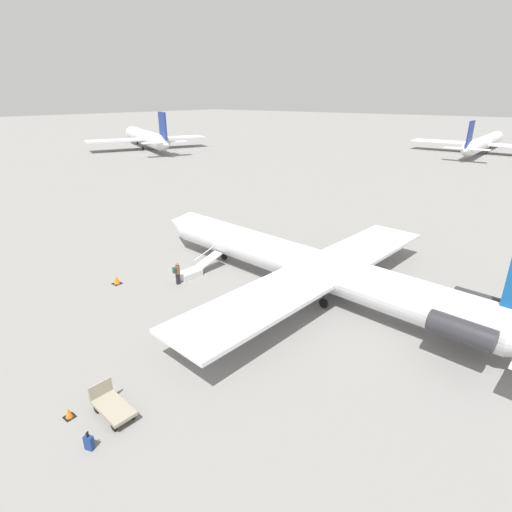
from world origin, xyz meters
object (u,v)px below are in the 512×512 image
Objects in this scene: airplane_main at (315,268)px; airplane_far_center at (146,137)px; airplane_far_left at (484,143)px; suitcase at (89,443)px; passenger at (177,272)px; luggage_cart at (112,406)px; boarding_stairs at (194,271)px.

airplane_main is 0.83× the size of airplane_far_center.
suitcase is at bearing -177.28° from airplane_far_left.
airplane_far_center is at bearing -25.45° from airplane_main.
passenger is at bearing 167.33° from airplane_far_center.
airplane_far_left reaches higher than passenger.
airplane_main is at bearing -89.31° from luggage_cart.
suitcase is (-9.12, 14.23, -0.05)m from boarding_stairs.
airplane_main is at bearing 173.17° from airplane_far_center.
airplane_far_left is 25.03× the size of passenger.
airplane_main is 90.96m from airplane_far_center.
suitcase is at bearing 123.73° from luggage_cart.
luggage_cart is at bearing 164.96° from airplane_far_center.
airplane_far_left is 10.67× the size of boarding_stairs.
boarding_stairs is 2.35× the size of passenger.
boarding_stairs is at bearing 168.25° from airplane_far_center.
airplane_main reaches higher than suitcase.
airplane_far_left is at bearing -86.39° from suitcase.
passenger is at bearing -54.36° from suitcase.
boarding_stairs is (-69.82, 48.35, -2.57)m from airplane_far_center.
airplane_far_center is at bearing -33.82° from luggage_cart.
boarding_stairs is 1.97m from passenger.
airplane_main is 37.15× the size of suitcase.
luggage_cart is at bearing 90.85° from airplane_main.
passenger is 0.77× the size of luggage_cart.
airplane_main is 15.85m from luggage_cart.
luggage_cart is 1.93m from suitcase.
boarding_stairs is (9.12, 3.18, -1.70)m from airplane_main.
airplane_far_center reaches higher than airplane_main.
airplane_far_center is 44.58× the size of suitcase.
luggage_cart is (-8.17, 12.56, 0.08)m from boarding_stairs.
passenger is at bearing -49.31° from luggage_cart.
airplane_far_center is at bearing 58.70° from passenger.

